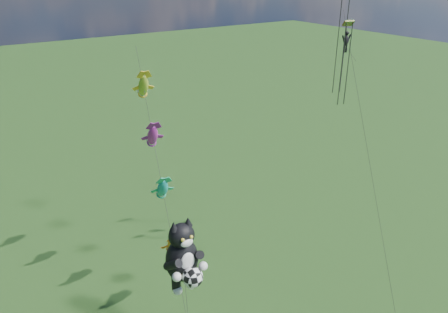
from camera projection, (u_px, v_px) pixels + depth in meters
cat_kite_rig at (183, 257)px, 28.79m from camera, size 2.79×4.24×10.96m
fish_windsock_rig at (158, 162)px, 36.22m from camera, size 4.15×15.50×19.18m
parafoil_rig at (347, 43)px, 37.94m from camera, size 8.19×16.08×24.25m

